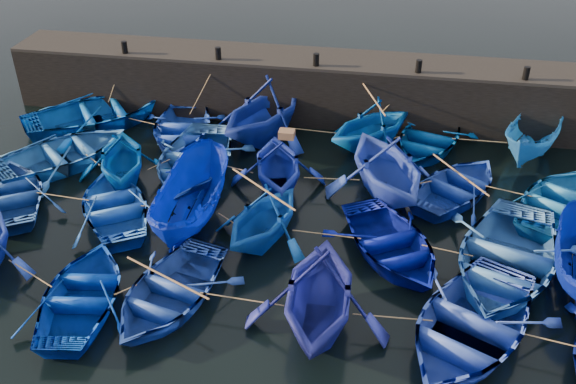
% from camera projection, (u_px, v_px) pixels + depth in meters
% --- Properties ---
extents(ground, '(120.00, 120.00, 0.00)m').
position_uv_depth(ground, '(269.00, 270.00, 18.92)').
color(ground, black).
rests_on(ground, ground).
extents(quay_wall, '(26.00, 2.50, 2.50)m').
position_uv_depth(quay_wall, '(318.00, 89.00, 26.94)').
color(quay_wall, black).
rests_on(quay_wall, ground).
extents(quay_top, '(26.00, 2.50, 0.12)m').
position_uv_depth(quay_top, '(319.00, 59.00, 26.23)').
color(quay_top, black).
rests_on(quay_top, quay_wall).
extents(bollard_0, '(0.24, 0.24, 0.50)m').
position_uv_depth(bollard_0, '(124.00, 47.00, 26.48)').
color(bollard_0, black).
rests_on(bollard_0, quay_top).
extents(bollard_1, '(0.24, 0.24, 0.50)m').
position_uv_depth(bollard_1, '(218.00, 53.00, 25.90)').
color(bollard_1, black).
rests_on(bollard_1, quay_top).
extents(bollard_2, '(0.24, 0.24, 0.50)m').
position_uv_depth(bollard_2, '(316.00, 60.00, 25.31)').
color(bollard_2, black).
rests_on(bollard_2, quay_top).
extents(bollard_3, '(0.24, 0.24, 0.50)m').
position_uv_depth(bollard_3, '(419.00, 66.00, 24.73)').
color(bollard_3, black).
rests_on(bollard_3, quay_top).
extents(bollard_4, '(0.24, 0.24, 0.50)m').
position_uv_depth(bollard_4, '(526.00, 73.00, 24.15)').
color(bollard_4, black).
rests_on(bollard_4, quay_top).
extents(boat_0, '(7.13, 6.84, 1.20)m').
position_uv_depth(boat_0, '(97.00, 113.00, 26.45)').
color(boat_0, '#04439A').
rests_on(boat_0, ground).
extents(boat_1, '(4.14, 5.26, 0.99)m').
position_uv_depth(boat_1, '(181.00, 128.00, 25.51)').
color(boat_1, '#1639B2').
rests_on(boat_1, ground).
extents(boat_2, '(5.84, 6.16, 2.55)m').
position_uv_depth(boat_2, '(264.00, 109.00, 25.19)').
color(boat_2, navy).
rests_on(boat_2, ground).
extents(boat_3, '(5.26, 5.27, 2.10)m').
position_uv_depth(boat_3, '(371.00, 125.00, 24.56)').
color(boat_3, '#02479B').
rests_on(boat_3, ground).
extents(boat_4, '(4.54, 5.42, 0.96)m').
position_uv_depth(boat_4, '(428.00, 138.00, 24.84)').
color(boat_4, navy).
rests_on(boat_4, ground).
extents(boat_5, '(3.28, 4.78, 1.73)m').
position_uv_depth(boat_5, '(533.00, 137.00, 24.09)').
color(boat_5, blue).
rests_on(boat_5, ground).
extents(boat_6, '(6.07, 6.27, 1.06)m').
position_uv_depth(boat_6, '(64.00, 153.00, 23.75)').
color(boat_6, '#1F589D').
rests_on(boat_6, ground).
extents(boat_7, '(4.43, 4.72, 1.99)m').
position_uv_depth(boat_7, '(122.00, 157.00, 22.58)').
color(boat_7, '#00479B').
rests_on(boat_7, ground).
extents(boat_8, '(4.15, 5.65, 1.14)m').
position_uv_depth(boat_8, '(193.00, 161.00, 23.17)').
color(boat_8, '#245495').
rests_on(boat_8, ground).
extents(boat_9, '(4.24, 4.63, 2.06)m').
position_uv_depth(boat_9, '(278.00, 163.00, 22.12)').
color(boat_9, '#122699').
rests_on(boat_9, ground).
extents(boat_10, '(5.72, 6.04, 2.50)m').
position_uv_depth(boat_10, '(387.00, 165.00, 21.60)').
color(boat_10, blue).
rests_on(boat_10, ground).
extents(boat_11, '(4.96, 5.31, 0.90)m').
position_uv_depth(boat_11, '(458.00, 186.00, 21.97)').
color(boat_11, '#18389E').
rests_on(boat_11, ground).
extents(boat_12, '(5.10, 5.61, 0.95)m').
position_uv_depth(boat_12, '(560.00, 201.00, 21.14)').
color(boat_12, '#1666B6').
rests_on(boat_12, ground).
extents(boat_13, '(4.92, 5.32, 0.90)m').
position_uv_depth(boat_13, '(13.00, 193.00, 21.62)').
color(boat_13, navy).
rests_on(boat_13, ground).
extents(boat_14, '(4.99, 5.40, 0.91)m').
position_uv_depth(boat_14, '(115.00, 205.00, 20.96)').
color(boat_14, blue).
rests_on(boat_14, ground).
extents(boat_15, '(1.92, 5.00, 1.93)m').
position_uv_depth(boat_15, '(190.00, 200.00, 20.32)').
color(boat_15, '#031A99').
rests_on(boat_15, ground).
extents(boat_16, '(4.23, 4.53, 1.93)m').
position_uv_depth(boat_16, '(263.00, 216.00, 19.56)').
color(boat_16, blue).
rests_on(boat_16, ground).
extents(boat_17, '(5.09, 5.57, 0.94)m').
position_uv_depth(boat_17, '(391.00, 244.00, 19.19)').
color(boat_17, '#000A7A').
rests_on(boat_17, ground).
extents(boat_18, '(5.68, 6.77, 1.20)m').
position_uv_depth(boat_18, '(506.00, 258.00, 18.42)').
color(boat_18, blue).
rests_on(boat_18, ground).
extents(boat_21, '(3.67, 4.70, 0.89)m').
position_uv_depth(boat_21, '(84.00, 294.00, 17.37)').
color(boat_21, '#00298F').
rests_on(boat_21, ground).
extents(boat_22, '(4.15, 5.09, 0.93)m').
position_uv_depth(boat_22, '(168.00, 291.00, 17.43)').
color(boat_22, navy).
rests_on(boat_22, ground).
extents(boat_23, '(3.96, 4.54, 2.33)m').
position_uv_depth(boat_23, '(319.00, 292.00, 16.36)').
color(boat_23, navy).
rests_on(boat_23, ground).
extents(boat_24, '(5.80, 6.52, 1.12)m').
position_uv_depth(boat_24, '(469.00, 325.00, 16.22)').
color(boat_24, blue).
rests_on(boat_24, ground).
extents(wooden_crate, '(0.53, 0.42, 0.27)m').
position_uv_depth(wooden_crate, '(287.00, 134.00, 21.45)').
color(wooden_crate, brown).
rests_on(wooden_crate, boat_9).
extents(mooring_ropes, '(17.39, 11.94, 2.10)m').
position_uv_depth(mooring_ropes, '(295.00, 161.00, 22.57)').
color(mooring_ropes, tan).
rests_on(mooring_ropes, ground).
extents(loose_oars, '(10.27, 11.93, 1.27)m').
position_uv_depth(loose_oars, '(327.00, 177.00, 20.47)').
color(loose_oars, '#99724C').
rests_on(loose_oars, ground).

